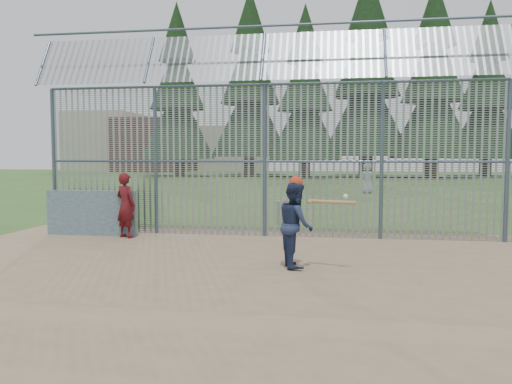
% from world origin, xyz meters
% --- Properties ---
extents(ground, '(120.00, 120.00, 0.00)m').
position_xyz_m(ground, '(0.00, 0.00, 0.00)').
color(ground, '#2D511E').
rests_on(ground, ground).
extents(dirt_infield, '(14.00, 10.00, 0.02)m').
position_xyz_m(dirt_infield, '(0.00, -0.50, 0.01)').
color(dirt_infield, '#756047').
rests_on(dirt_infield, ground).
extents(dugout_wall, '(2.50, 0.12, 1.20)m').
position_xyz_m(dugout_wall, '(-4.60, 2.90, 0.62)').
color(dugout_wall, '#38566B').
rests_on(dugout_wall, dirt_infield).
extents(batter, '(0.81, 0.93, 1.63)m').
position_xyz_m(batter, '(1.09, -0.05, 0.84)').
color(batter, '#212C4F').
rests_on(batter, dirt_infield).
extents(onlooker, '(0.73, 0.62, 1.69)m').
position_xyz_m(onlooker, '(-3.53, 2.69, 0.86)').
color(onlooker, maroon).
rests_on(onlooker, dirt_infield).
extents(bg_kid_standing, '(1.01, 0.87, 1.74)m').
position_xyz_m(bg_kid_standing, '(3.66, 18.80, 0.87)').
color(bg_kid_standing, gray).
rests_on(bg_kid_standing, ground).
extents(batting_gear, '(1.25, 0.53, 0.51)m').
position_xyz_m(batting_gear, '(1.24, -0.09, 1.56)').
color(batting_gear, '#B43218').
rests_on(batting_gear, ground).
extents(trash_can, '(0.56, 0.56, 0.82)m').
position_xyz_m(trash_can, '(0.30, 5.87, 0.38)').
color(trash_can, gray).
rests_on(trash_can, ground).
extents(bleacher, '(3.00, 0.95, 0.72)m').
position_xyz_m(bleacher, '(-7.29, 8.33, 0.41)').
color(bleacher, slate).
rests_on(bleacher, ground).
extents(backstop_fence, '(20.09, 0.81, 5.30)m').
position_xyz_m(backstop_fence, '(1.81, 3.43, 2.36)').
color(backstop_fence, '#47566B').
rests_on(backstop_fence, ground).
extents(conifer_row, '(38.48, 12.26, 20.20)m').
position_xyz_m(conifer_row, '(1.93, 41.51, 10.83)').
color(conifer_row, '#332319').
rests_on(conifer_row, ground).
extents(distant_buildings, '(26.50, 10.50, 8.00)m').
position_xyz_m(distant_buildings, '(-23.18, 56.49, 3.60)').
color(distant_buildings, brown).
rests_on(distant_buildings, ground).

